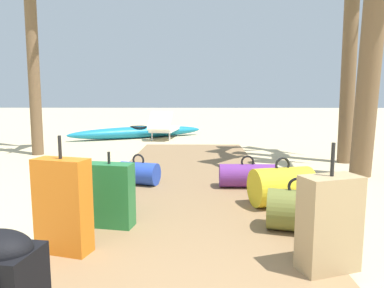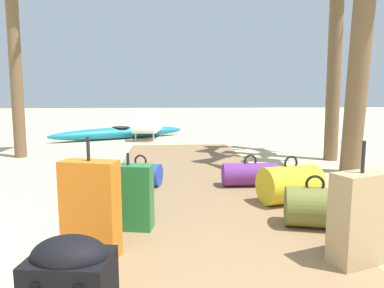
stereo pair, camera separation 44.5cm
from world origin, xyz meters
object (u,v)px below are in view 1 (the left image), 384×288
lounge_chair (164,127)px  kayak (138,132)px  suitcase_tan (329,223)px  suitcase_orange (63,206)px  duffel_bag_yellow (282,186)px  suitcase_green (110,195)px  duffel_bag_olive (297,210)px  duffel_bag_purple (247,176)px  duffel_bag_blue (139,173)px  duffel_bag_teal (97,194)px

lounge_chair → kayak: size_ratio=0.43×
suitcase_tan → suitcase_orange: suitcase_orange is taller
suitcase_tan → duffel_bag_yellow: bearing=89.1°
suitcase_green → duffel_bag_olive: 1.60m
duffel_bag_purple → duffel_bag_blue: bearing=174.8°
suitcase_green → duffel_bag_olive: (1.59, -0.08, -0.10)m
suitcase_green → duffel_bag_purple: bearing=44.2°
duffel_bag_olive → duffel_bag_blue: bearing=135.9°
duffel_bag_teal → lounge_chair: size_ratio=0.38×
lounge_chair → kayak: 0.80m
suitcase_orange → lounge_chair: (0.04, 7.34, -0.10)m
suitcase_tan → duffel_bag_yellow: 1.37m
duffel_bag_blue → kayak: duffel_bag_blue is taller
duffel_bag_purple → suitcase_green: (-1.38, -1.34, 0.13)m
suitcase_green → lounge_chair: (-0.17, 6.83, -0.03)m
suitcase_tan → kayak: 8.19m
suitcase_orange → duffel_bag_purple: suitcase_orange is taller
duffel_bag_olive → kayak: (-2.52, 7.11, -0.09)m
suitcase_tan → duffel_bag_olive: suitcase_tan is taller
duffel_bag_blue → duffel_bag_purple: 1.38m
duffel_bag_blue → suitcase_green: size_ratio=0.86×
duffel_bag_blue → duffel_bag_teal: bearing=-104.5°
duffel_bag_yellow → duffel_bag_teal: bearing=-175.9°
suitcase_orange → duffel_bag_teal: (-0.04, 0.99, -0.19)m
suitcase_tan → duffel_bag_teal: suitcase_tan is taller
duffel_bag_purple → kayak: duffel_bag_purple is taller
lounge_chair → duffel_bag_yellow: bearing=-73.9°
duffel_bag_olive → duffel_bag_yellow: 0.69m
duffel_bag_teal → duffel_bag_blue: 1.02m
duffel_bag_yellow → duffel_bag_olive: bearing=-93.1°
duffel_bag_blue → duffel_bag_purple: size_ratio=0.82×
duffel_bag_olive → duffel_bag_yellow: duffel_bag_yellow is taller
duffel_bag_purple → lounge_chair: lounge_chair is taller
duffel_bag_teal → kayak: (-0.67, 6.55, -0.07)m
suitcase_tan → suitcase_orange: bearing=172.5°
duffel_bag_blue → lounge_chair: (-0.17, 5.37, 0.10)m
duffel_bag_teal → kayak: bearing=95.9°
duffel_bag_blue → lounge_chair: lounge_chair is taller
duffel_bag_teal → duffel_bag_yellow: bearing=4.1°
suitcase_orange → suitcase_green: size_ratio=1.30×
suitcase_green → duffel_bag_olive: size_ratio=1.19×
duffel_bag_blue → duffel_bag_purple: bearing=-5.2°
duffel_bag_blue → duffel_bag_purple: (1.37, -0.13, 0.00)m
duffel_bag_blue → duffel_bag_yellow: bearing=-27.6°
duffel_bag_teal → duffel_bag_olive: 1.93m
duffel_bag_blue → suitcase_green: (-0.00, -1.46, 0.13)m
suitcase_orange → duffel_bag_olive: 1.86m
duffel_bag_purple → lounge_chair: 5.71m
duffel_bag_blue → duffel_bag_olive: duffel_bag_olive is taller
suitcase_tan → duffel_bag_yellow: (0.02, 1.36, -0.12)m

